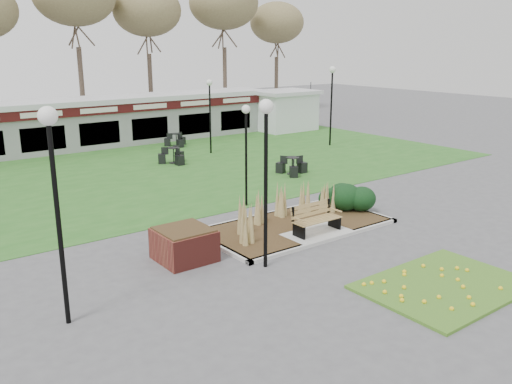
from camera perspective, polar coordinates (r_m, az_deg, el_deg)
ground at (r=17.57m, az=6.76°, el=-4.77°), size 100.00×100.00×0.00m
lawn at (r=27.15m, az=-10.95°, el=2.28°), size 34.00×16.00×0.02m
flower_bed at (r=14.83m, az=19.24°, el=-9.18°), size 4.20×3.00×0.16m
planting_bed at (r=19.22m, az=6.78°, el=-1.85°), size 6.75×3.40×1.27m
park_bench at (r=17.55m, az=6.26°, el=-2.75°), size 1.70×0.66×0.93m
brick_planter at (r=15.69m, az=-7.57°, el=-5.46°), size 1.50×1.50×0.95m
food_pavilion at (r=34.13m, az=-17.06°, el=7.03°), size 24.60×3.40×2.90m
service_hut at (r=39.20m, az=3.00°, el=8.63°), size 4.40×3.40×2.83m
tree_backdrop at (r=41.55m, az=-21.89°, el=17.53°), size 47.24×5.24×10.36m
lamp_post_near_left at (r=14.27m, az=1.05°, el=4.74°), size 0.39×0.39×4.64m
lamp_post_near_right at (r=20.16m, az=-1.06°, el=6.20°), size 0.32×0.32×3.86m
lamp_post_mid_left at (r=11.92m, az=-20.58°, el=2.23°), size 0.40×0.40×4.81m
lamp_post_mid_right at (r=30.53m, az=-4.89°, el=9.64°), size 0.34×0.34×4.13m
lamp_post_far_right at (r=33.11m, az=7.99°, el=10.76°), size 0.39×0.39×4.74m
bistro_set_b at (r=28.45m, az=-8.66°, el=3.57°), size 1.55×1.37×0.83m
bistro_set_c at (r=25.77m, az=3.82°, el=2.48°), size 1.39×1.55×0.82m
bistro_set_d at (r=33.33m, az=-8.37°, el=5.25°), size 1.42×1.29×0.76m
patio_umbrella at (r=40.85m, az=5.73°, el=8.77°), size 2.04×2.07×2.20m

